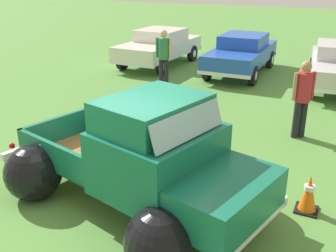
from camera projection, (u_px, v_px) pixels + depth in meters
name	position (u px, v px, depth m)	size (l,w,h in m)	color
ground_plane	(130.00, 201.00, 6.59)	(80.00, 80.00, 0.00)	#548C3D
vintage_pickup_truck	(146.00, 167.00, 6.08)	(4.94, 3.59, 1.96)	black
show_car_0	(159.00, 46.00, 15.84)	(2.06, 4.32, 1.43)	black
show_car_1	(242.00, 53.00, 14.52)	(1.89, 4.48, 1.43)	black
spectator_0	(164.00, 54.00, 12.84)	(0.54, 0.41, 1.84)	black
spectator_1	(303.00, 95.00, 8.75)	(0.48, 0.48, 1.78)	black
lane_cone_0	(309.00, 194.00, 6.21)	(0.36, 0.36, 0.63)	black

